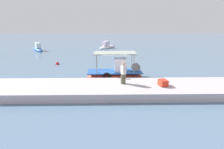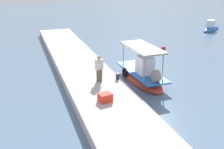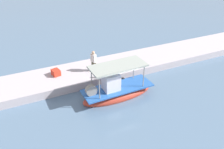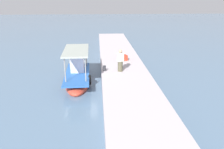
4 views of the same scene
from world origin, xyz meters
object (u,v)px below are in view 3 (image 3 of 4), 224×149
object	(u,v)px
main_fishing_boat	(117,91)
fisherman_near_bollard	(94,62)
mooring_bollard	(98,75)
cargo_crate	(56,72)

from	to	relation	value
main_fishing_boat	fisherman_near_bollard	size ratio (longest dim) A/B	3.13
mooring_bollard	cargo_crate	distance (m)	3.41
cargo_crate	main_fishing_boat	bearing A→B (deg)	132.12
main_fishing_boat	mooring_bollard	distance (m)	2.16
fisherman_near_bollard	mooring_bollard	size ratio (longest dim) A/B	4.08
mooring_bollard	cargo_crate	bearing A→B (deg)	-31.79
fisherman_near_bollard	cargo_crate	distance (m)	3.12
main_fishing_boat	cargo_crate	world-z (taller)	main_fishing_boat
fisherman_near_bollard	mooring_bollard	distance (m)	1.36
mooring_bollard	fisherman_near_bollard	bearing A→B (deg)	-95.38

